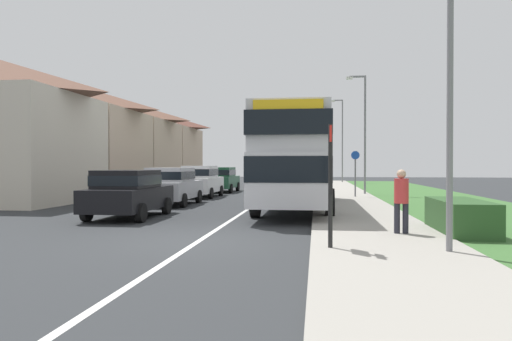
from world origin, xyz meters
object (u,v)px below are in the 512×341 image
object	(u,v)px
parked_car_white	(201,180)
street_lamp_far	(341,136)
double_decker_bus	(296,156)
parked_car_black	(129,192)
cycle_route_sign	(355,172)
parked_car_dark_green	(222,178)
pedestrian_at_stop	(401,198)
bus_stop_sign	(330,177)
street_lamp_near	(445,29)
parked_car_silver	(171,184)
street_lamp_mid	(363,126)

from	to	relation	value
parked_car_white	street_lamp_far	bearing A→B (deg)	67.71
double_decker_bus	street_lamp_far	size ratio (longest dim) A/B	1.36
parked_car_black	cycle_route_sign	size ratio (longest dim) A/B	1.60
parked_car_dark_green	pedestrian_at_stop	distance (m)	20.31
parked_car_black	street_lamp_far	world-z (taller)	street_lamp_far
parked_car_white	parked_car_dark_green	xyz separation A→B (m)	(0.14, 5.05, -0.05)
parked_car_black	bus_stop_sign	bearing A→B (deg)	-40.13
double_decker_bus	street_lamp_near	distance (m)	10.19
parked_car_dark_green	cycle_route_sign	world-z (taller)	cycle_route_sign
street_lamp_far	bus_stop_sign	bearing A→B (deg)	-93.34
double_decker_bus	bus_stop_sign	bearing A→B (deg)	-83.33
parked_car_black	parked_car_silver	bearing A→B (deg)	91.61
cycle_route_sign	street_lamp_near	world-z (taller)	street_lamp_near
parked_car_dark_green	street_lamp_near	bearing A→B (deg)	-67.55
bus_stop_sign	street_lamp_far	bearing A→B (deg)	86.66
pedestrian_at_stop	street_lamp_far	size ratio (longest dim) A/B	0.20
cycle_route_sign	parked_car_black	bearing A→B (deg)	-129.53
double_decker_bus	parked_car_dark_green	xyz separation A→B (m)	(-5.39, 11.48, -1.24)
double_decker_bus	street_lamp_mid	distance (m)	9.70
double_decker_bus	street_lamp_near	size ratio (longest dim) A/B	1.45
bus_stop_sign	cycle_route_sign	xyz separation A→B (m)	(1.76, 15.57, -0.11)
bus_stop_sign	cycle_route_sign	distance (m)	15.67
pedestrian_at_stop	parked_car_silver	bearing A→B (deg)	134.87
double_decker_bus	parked_car_black	bearing A→B (deg)	-145.52
bus_stop_sign	parked_car_silver	bearing A→B (deg)	122.09
street_lamp_near	parked_car_silver	bearing A→B (deg)	129.32
pedestrian_at_stop	bus_stop_sign	distance (m)	2.86
bus_stop_sign	street_lamp_far	size ratio (longest dim) A/B	0.32
parked_car_silver	cycle_route_sign	size ratio (longest dim) A/B	1.64
parked_car_white	parked_car_dark_green	size ratio (longest dim) A/B	0.99
bus_stop_sign	street_lamp_near	bearing A→B (deg)	-3.49
cycle_route_sign	double_decker_bus	bearing A→B (deg)	-114.25
parked_car_dark_green	cycle_route_sign	size ratio (longest dim) A/B	1.70
bus_stop_sign	double_decker_bus	bearing A→B (deg)	96.67
parked_car_dark_green	street_lamp_mid	bearing A→B (deg)	-16.47
pedestrian_at_stop	cycle_route_sign	distance (m)	13.41
parked_car_dark_green	bus_stop_sign	world-z (taller)	bus_stop_sign
pedestrian_at_stop	bus_stop_sign	bearing A→B (deg)	-129.06
parked_car_white	street_lamp_mid	size ratio (longest dim) A/B	0.61
parked_car_black	street_lamp_far	xyz separation A→B (m)	(8.71, 31.58, 3.77)
parked_car_dark_green	cycle_route_sign	bearing A→B (deg)	-32.12
parked_car_black	bus_stop_sign	xyz separation A→B (m)	(6.54, -5.52, 0.65)
double_decker_bus	pedestrian_at_stop	size ratio (longest dim) A/B	6.65
parked_car_white	pedestrian_at_stop	size ratio (longest dim) A/B	2.54
double_decker_bus	parked_car_black	distance (m)	6.74
pedestrian_at_stop	street_lamp_far	distance (m)	35.11
parked_car_dark_green	pedestrian_at_stop	size ratio (longest dim) A/B	2.56
bus_stop_sign	street_lamp_mid	world-z (taller)	street_lamp_mid
street_lamp_mid	street_lamp_far	xyz separation A→B (m)	(-0.24, 18.97, 0.64)
parked_car_dark_green	street_lamp_near	distance (m)	22.85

